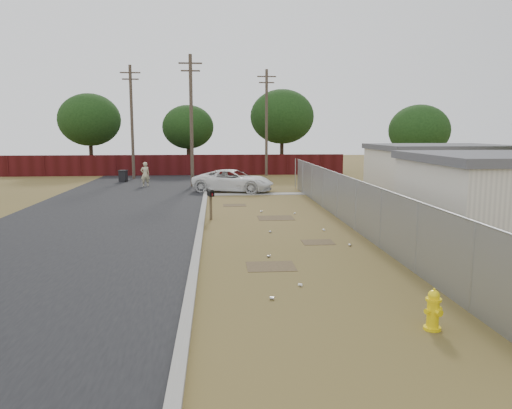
{
  "coord_description": "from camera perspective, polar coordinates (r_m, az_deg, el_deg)",
  "views": [
    {
      "loc": [
        -2.35,
        -18.95,
        3.92
      ],
      "look_at": [
        -0.84,
        -0.14,
        1.1
      ],
      "focal_mm": 35.0,
      "sensor_mm": 36.0,
      "label": 1
    }
  ],
  "objects": [
    {
      "name": "pickup_truck",
      "position": [
        31.99,
        -2.61,
        2.73
      ],
      "size": [
        5.62,
        3.88,
        1.43
      ],
      "primitive_type": "imported",
      "rotation": [
        0.0,
        0.0,
        1.25
      ],
      "color": "white",
      "rests_on": "ground"
    },
    {
      "name": "ground",
      "position": [
        19.49,
        2.43,
        -3.11
      ],
      "size": [
        120.0,
        120.0,
        0.0
      ],
      "primitive_type": "plane",
      "color": "brown",
      "rests_on": "ground"
    },
    {
      "name": "horizon_trees",
      "position": [
        42.63,
        -0.31,
        9.45
      ],
      "size": [
        33.32,
        31.94,
        7.78
      ],
      "color": "#2F1F15",
      "rests_on": "ground"
    },
    {
      "name": "mailbox",
      "position": [
        21.92,
        -5.2,
        1.02
      ],
      "size": [
        0.33,
        0.6,
        1.37
      ],
      "color": "brown",
      "rests_on": "ground"
    },
    {
      "name": "pedestrian",
      "position": [
        35.8,
        -12.56,
        3.39
      ],
      "size": [
        0.74,
        0.61,
        1.72
      ],
      "primitive_type": "imported",
      "rotation": [
        0.0,
        0.0,
        3.52
      ],
      "color": "#C4BB90",
      "rests_on": "ground"
    },
    {
      "name": "utility_poles",
      "position": [
        39.65,
        -6.59,
        9.56
      ],
      "size": [
        12.6,
        8.24,
        9.0
      ],
      "color": "brown",
      "rests_on": "ground"
    },
    {
      "name": "fire_hydrant",
      "position": [
        10.63,
        19.6,
        -11.34
      ],
      "size": [
        0.44,
        0.44,
        0.85
      ],
      "color": "yellow",
      "rests_on": "ground"
    },
    {
      "name": "houses",
      "position": [
        25.27,
        23.94,
        2.41
      ],
      "size": [
        9.3,
        17.24,
        3.1
      ],
      "color": "#BCB6AA",
      "rests_on": "ground"
    },
    {
      "name": "trash_bin",
      "position": [
        39.34,
        -14.94,
        3.17
      ],
      "size": [
        0.69,
        0.76,
        0.91
      ],
      "color": "black",
      "rests_on": "ground"
    },
    {
      "name": "chainlink_fence",
      "position": [
        20.95,
        10.61,
        -0.22
      ],
      "size": [
        0.1,
        27.06,
        2.02
      ],
      "color": "gray",
      "rests_on": "ground"
    },
    {
      "name": "street",
      "position": [
        27.63,
        -13.72,
        0.13
      ],
      "size": [
        15.1,
        60.0,
        0.12
      ],
      "color": "black",
      "rests_on": "ground"
    },
    {
      "name": "scattered_litter",
      "position": [
        17.97,
        4.16,
        -3.99
      ],
      "size": [
        3.37,
        12.6,
        0.07
      ],
      "color": "silver",
      "rests_on": "ground"
    },
    {
      "name": "privacy_fence",
      "position": [
        44.2,
        -9.35,
        4.46
      ],
      "size": [
        30.0,
        0.12,
        1.8
      ],
      "primitive_type": "cube",
      "color": "#420E0F",
      "rests_on": "ground"
    }
  ]
}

